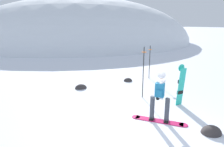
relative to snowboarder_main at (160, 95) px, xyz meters
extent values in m
plane|color=white|center=(-0.56, 0.00, -0.92)|extent=(300.00, 300.00, 0.00)
ellipsoid|color=white|center=(6.17, 29.77, -0.92)|extent=(36.77, 33.09, 14.76)
cube|color=#D11E5B|center=(0.02, 0.02, -0.91)|extent=(1.28, 1.32, 0.02)
cylinder|color=#D11E5B|center=(-0.52, 0.58, -0.91)|extent=(0.28, 0.28, 0.02)
cylinder|color=#D11E5B|center=(0.56, -0.54, -0.91)|extent=(0.28, 0.28, 0.02)
cube|color=black|center=(-0.14, 0.19, -0.86)|extent=(0.28, 0.28, 0.06)
cube|color=black|center=(0.19, -0.15, -0.86)|extent=(0.28, 0.28, 0.06)
cylinder|color=#3D424C|center=(-0.14, 0.19, -0.48)|extent=(0.15, 0.15, 0.82)
cylinder|color=#3D424C|center=(0.19, -0.15, -0.48)|extent=(0.15, 0.15, 0.82)
cube|color=silver|center=(0.02, 0.02, 0.22)|extent=(0.41, 0.41, 0.58)
cylinder|color=silver|center=(-0.14, -0.14, 0.22)|extent=(0.19, 0.20, 0.57)
cylinder|color=silver|center=(0.19, 0.18, 0.22)|extent=(0.19, 0.20, 0.57)
sphere|color=black|center=(-0.19, -0.12, -0.03)|extent=(0.11, 0.11, 0.11)
sphere|color=black|center=(0.18, 0.22, -0.03)|extent=(0.11, 0.11, 0.11)
cube|color=teal|center=(-0.12, -0.12, 0.24)|extent=(0.32, 0.33, 0.44)
cube|color=teal|center=(-0.19, -0.19, 0.16)|extent=(0.18, 0.19, 0.20)
sphere|color=beige|center=(0.02, 0.02, 0.64)|extent=(0.21, 0.21, 0.21)
sphere|color=silver|center=(0.02, 0.02, 0.67)|extent=(0.25, 0.25, 0.25)
cube|color=navy|center=(0.12, 0.11, 0.64)|extent=(0.14, 0.14, 0.08)
cube|color=#23B7A3|center=(1.61, 0.80, -0.16)|extent=(0.28, 0.15, 1.52)
cylinder|color=#23B7A3|center=(1.61, 0.86, 0.60)|extent=(0.28, 0.05, 0.28)
cube|color=black|center=(1.61, 0.83, 0.06)|extent=(0.25, 0.08, 0.15)
cube|color=black|center=(1.61, 0.83, -0.38)|extent=(0.25, 0.08, 0.15)
cylinder|color=black|center=(2.87, 4.78, 0.02)|extent=(0.04, 0.04, 1.88)
cylinder|color=orange|center=(2.87, 4.78, 0.78)|extent=(0.20, 0.20, 0.02)
cone|color=black|center=(2.87, 4.78, 1.00)|extent=(0.04, 0.04, 0.08)
cylinder|color=black|center=(0.76, 2.19, 0.17)|extent=(0.04, 0.04, 2.18)
cylinder|color=orange|center=(0.76, 2.19, 1.08)|extent=(0.20, 0.20, 0.01)
cone|color=black|center=(0.76, 2.19, 1.30)|extent=(0.04, 0.04, 0.08)
ellipsoid|color=#383333|center=(0.98, -1.24, -0.92)|extent=(0.63, 0.54, 0.44)
ellipsoid|color=#383333|center=(1.44, 4.74, -0.92)|extent=(0.49, 0.42, 0.35)
ellipsoid|color=#383333|center=(-1.35, 4.54, -0.92)|extent=(0.59, 0.50, 0.41)
camera|label=1|loc=(-3.96, -5.00, 2.24)|focal=32.78mm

